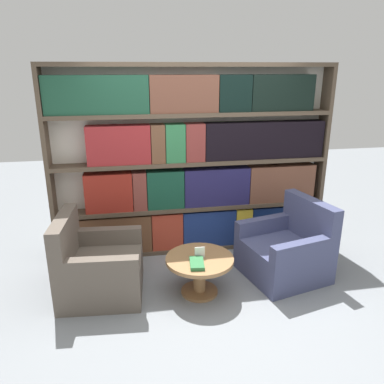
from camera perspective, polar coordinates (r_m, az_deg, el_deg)
ground_plane at (r=3.99m, az=3.83°, el=-17.30°), size 14.00×14.00×0.00m
bookshelf at (r=4.76m, az=0.37°, el=4.21°), size 3.52×0.30×2.39m
armchair_left at (r=4.20m, az=-14.25°, el=-11.15°), size 0.91×0.90×0.89m
armchair_right at (r=4.55m, az=14.22°, el=-8.73°), size 1.01×1.01×0.89m
coffee_table at (r=4.06m, az=1.17°, el=-11.46°), size 0.72×0.72×0.42m
table_sign at (r=3.98m, az=1.18°, el=-9.34°), size 0.11×0.06×0.12m
stray_book at (r=3.86m, az=0.74°, el=-10.82°), size 0.17×0.26×0.04m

